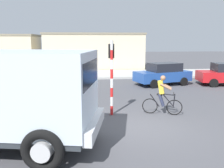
# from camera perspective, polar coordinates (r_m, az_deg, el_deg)

# --- Properties ---
(ground_plane) EXTENTS (120.00, 120.00, 0.00)m
(ground_plane) POSITION_cam_1_polar(r_m,az_deg,el_deg) (9.27, 6.58, -9.99)
(ground_plane) COLOR #4C4C51
(sidewalk_far) EXTENTS (80.00, 5.00, 0.16)m
(sidewalk_far) POSITION_cam_1_polar(r_m,az_deg,el_deg) (22.64, -0.93, 2.32)
(sidewalk_far) COLOR #ADADA8
(sidewalk_far) RESTS_ON ground
(truck_foreground) EXTENTS (5.79, 3.58, 2.90)m
(truck_foreground) POSITION_cam_1_polar(r_m,az_deg,el_deg) (7.74, -24.01, -2.03)
(truck_foreground) COLOR silver
(truck_foreground) RESTS_ON ground
(cyclist) EXTENTS (1.65, 0.69, 1.72)m
(cyclist) POSITION_cam_1_polar(r_m,az_deg,el_deg) (10.71, 11.72, -2.55)
(cyclist) COLOR black
(cyclist) RESTS_ON ground
(traffic_light_pole) EXTENTS (0.24, 0.43, 3.20)m
(traffic_light_pole) POSITION_cam_1_polar(r_m,az_deg,el_deg) (10.29, -0.11, 3.95)
(traffic_light_pole) COLOR red
(traffic_light_pole) RESTS_ON ground
(car_white_mid) EXTENTS (4.32, 2.78, 1.60)m
(car_white_mid) POSITION_cam_1_polar(r_m,az_deg,el_deg) (17.91, 11.92, 2.38)
(car_white_mid) COLOR #234C9E
(car_white_mid) RESTS_ON ground
(building_mid_block) EXTENTS (10.78, 5.27, 3.99)m
(building_mid_block) POSITION_cam_1_polar(r_m,az_deg,el_deg) (27.65, -4.21, 7.73)
(building_mid_block) COLOR beige
(building_mid_block) RESTS_ON ground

